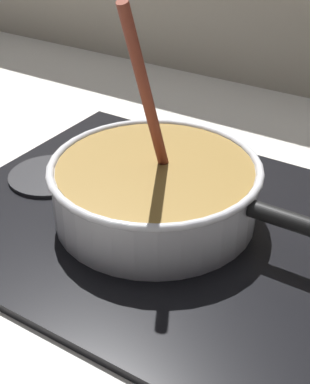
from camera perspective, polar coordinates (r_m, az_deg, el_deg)
hob_plate at (r=0.77m, az=-0.00°, el=-2.82°), size 0.56×0.48×0.01m
burner_ring at (r=0.77m, az=-0.00°, el=-2.20°), size 0.18×0.18×0.01m
spare_burner at (r=0.87m, az=-10.78°, el=1.64°), size 0.12×0.12×0.01m
cooking_pan at (r=0.74m, az=0.10°, el=0.32°), size 0.44×0.28×0.30m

